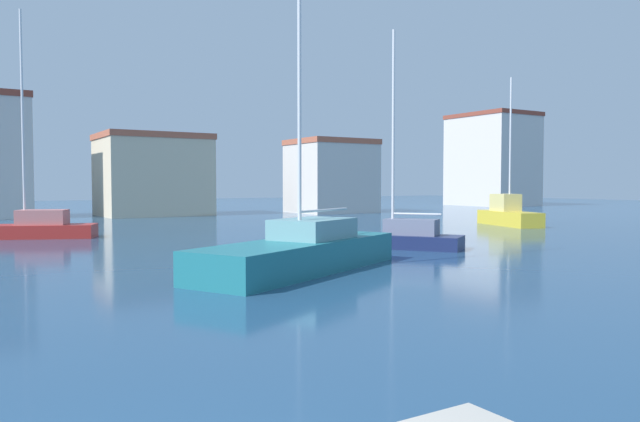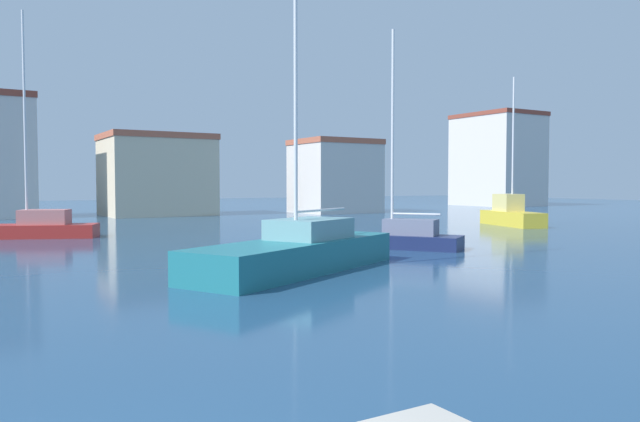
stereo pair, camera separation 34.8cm
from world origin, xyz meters
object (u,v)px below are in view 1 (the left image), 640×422
sailboat_navy_distant_east (397,236)px  sailboat_red_near_pier (29,227)px  sailboat_teal_far_left (302,251)px  sailboat_yellow_behind_lamppost (508,214)px

sailboat_navy_distant_east → sailboat_red_near_pier: bearing=134.0°
sailboat_teal_far_left → sailboat_yellow_behind_lamppost: bearing=25.9°
sailboat_teal_far_left → sailboat_red_near_pier: bearing=109.1°
sailboat_navy_distant_east → sailboat_teal_far_left: bearing=-151.3°
sailboat_navy_distant_east → sailboat_red_near_pier: (-12.90, 13.36, 0.09)m
sailboat_red_near_pier → sailboat_yellow_behind_lamppost: bearing=-13.2°
sailboat_navy_distant_east → sailboat_red_near_pier: size_ratio=0.81×
sailboat_teal_far_left → sailboat_red_near_pier: sailboat_teal_far_left is taller
sailboat_yellow_behind_lamppost → sailboat_red_near_pier: 28.60m
sailboat_yellow_behind_lamppost → sailboat_navy_distant_east: bearing=-155.4°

